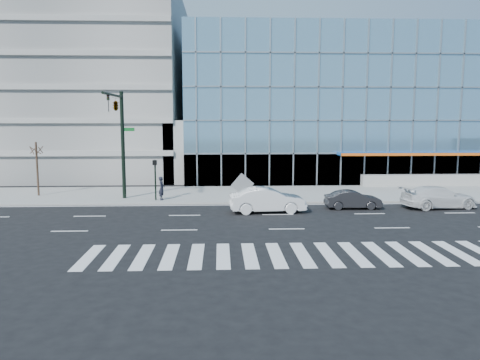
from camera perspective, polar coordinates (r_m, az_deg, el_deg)
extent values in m
plane|color=black|center=(30.32, 4.64, -4.22)|extent=(160.00, 160.00, 0.00)
cube|color=gray|center=(38.13, 3.16, -1.69)|extent=(120.00, 8.00, 0.15)
cube|color=#70A0BB|center=(58.25, 15.41, 8.53)|extent=(42.00, 26.00, 15.00)
cube|color=gray|center=(57.94, -19.14, 10.87)|extent=(24.00, 24.00, 20.00)
cube|color=gray|center=(47.62, -5.22, 3.65)|extent=(6.00, 8.00, 6.00)
cube|color=gray|center=(104.42, -17.81, 16.94)|extent=(14.00, 14.00, 48.00)
cylinder|color=black|center=(36.26, -14.08, 4.10)|extent=(0.28, 0.28, 8.00)
cylinder|color=black|center=(33.51, -15.25, 9.98)|extent=(0.18, 5.60, 0.18)
imported|color=black|center=(32.12, -15.77, 9.01)|extent=(0.18, 0.22, 1.10)
imported|color=black|center=(34.26, -14.92, 8.92)|extent=(0.48, 2.24, 0.90)
cube|color=#0C591E|center=(36.13, -13.44, 6.02)|extent=(0.90, 0.05, 0.25)
cylinder|color=black|center=(35.08, -10.28, 0.00)|extent=(0.12, 0.12, 3.00)
cube|color=black|center=(34.79, -10.36, 2.09)|extent=(0.30, 0.25, 0.35)
cylinder|color=#332319|center=(39.81, -23.48, 1.25)|extent=(0.16, 0.16, 4.20)
ellipsoid|color=#332319|center=(39.69, -23.60, 3.66)|extent=(1.10, 1.10, 0.90)
imported|color=silver|center=(35.14, 23.05, -1.94)|extent=(5.41, 2.73, 1.51)
imported|color=silver|center=(30.87, 3.36, -2.45)|extent=(5.08, 2.04, 1.64)
imported|color=black|center=(33.03, 13.60, -2.34)|extent=(3.82, 1.36, 1.25)
imported|color=black|center=(35.13, -9.53, -1.01)|extent=(0.47, 0.67, 1.74)
cube|color=gray|center=(36.29, 0.30, -0.56)|extent=(1.83, 0.20, 1.83)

